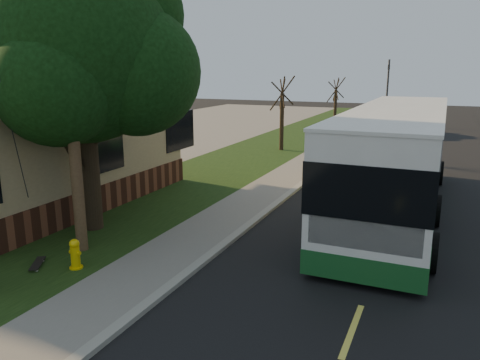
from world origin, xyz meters
name	(u,v)px	position (x,y,z in m)	size (l,w,h in m)	color
ground	(169,291)	(0.00, 0.00, 0.00)	(120.00, 120.00, 0.00)	black
road	(402,198)	(4.00, 10.00, 0.01)	(8.00, 80.00, 0.01)	black
curb	(299,186)	(0.00, 10.00, 0.06)	(0.25, 80.00, 0.12)	gray
sidewalk	(276,184)	(-1.00, 10.00, 0.04)	(2.00, 80.00, 0.08)	slate
grass_verge	(202,177)	(-4.50, 10.00, 0.04)	(5.00, 80.00, 0.07)	black
building_lot	(36,160)	(-14.50, 10.00, 0.02)	(15.00, 80.00, 0.04)	slate
fire_hydrant	(75,254)	(-2.60, 0.00, 0.43)	(0.32, 0.32, 0.74)	yellow
utility_pole	(68,74)	(-3.31, 0.99, 4.63)	(2.86, 3.21, 9.07)	#473321
leafy_tree	(85,53)	(-4.17, 2.65, 5.17)	(6.30, 6.00, 7.80)	black
bare_tree_near	(282,114)	(-3.50, 18.00, 2.15)	(1.38, 1.21, 4.31)	black
bare_tree_far	(335,104)	(-3.00, 30.00, 2.00)	(1.38, 1.21, 4.03)	black
traffic_signal	(387,88)	(0.50, 34.00, 3.16)	(0.18, 0.22, 5.50)	#2D2D30
transit_bus	(397,157)	(3.86, 8.09, 1.88)	(3.00, 13.01, 3.52)	silver
skateboard_main	(37,264)	(-3.56, -0.28, 0.13)	(0.63, 0.82, 0.08)	black
dumpster	(92,158)	(-9.50, 8.60, 0.75)	(1.98, 1.81, 1.41)	black
distant_car	(414,124)	(3.19, 28.60, 0.80)	(1.88, 4.68, 1.60)	black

